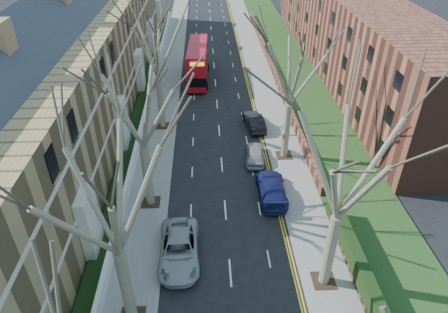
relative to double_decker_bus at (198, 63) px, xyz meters
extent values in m
cube|color=slate|center=(-3.87, -1.32, -2.03)|extent=(3.00, 102.00, 0.12)
cube|color=slate|center=(8.13, -1.32, -2.03)|extent=(3.00, 102.00, 0.12)
cube|color=#997C4E|center=(-11.67, -9.32, 2.91)|extent=(9.00, 78.00, 10.00)
cube|color=#32343D|center=(-11.67, -9.32, 8.91)|extent=(4.67, 78.00, 4.67)
cube|color=silver|center=(-7.22, -9.32, 1.41)|extent=(0.12, 78.00, 0.35)
cube|color=silver|center=(-7.22, -9.32, 4.91)|extent=(0.12, 78.00, 0.35)
cube|color=brown|center=(19.63, 2.68, 2.91)|extent=(8.00, 54.00, 10.00)
cube|color=brown|center=(9.83, 2.68, -1.52)|extent=(0.35, 54.00, 0.90)
cube|color=white|center=(-5.52, -9.32, -1.47)|extent=(0.30, 78.00, 1.00)
cube|color=#1E3C15|center=(12.63, -1.32, -1.94)|extent=(6.00, 102.00, 0.06)
cylinder|color=#776F55|center=(-3.57, -34.32, 0.65)|extent=(0.64, 0.64, 5.25)
cylinder|color=#776F55|center=(-3.57, -24.32, 0.57)|extent=(0.64, 0.64, 5.07)
cube|color=#2D2116|center=(-3.57, -24.32, -1.96)|extent=(1.40, 1.40, 0.05)
cylinder|color=#776F55|center=(-3.57, -12.32, 0.65)|extent=(0.60, 0.60, 5.25)
cube|color=#2D2116|center=(-3.57, -12.32, -1.96)|extent=(1.40, 1.40, 0.05)
cylinder|color=#776F55|center=(7.83, -32.32, 0.65)|extent=(0.64, 0.64, 5.25)
cube|color=#2D2116|center=(7.83, -32.32, -1.96)|extent=(1.40, 1.40, 0.05)
cylinder|color=#776F55|center=(7.83, -18.32, 0.57)|extent=(0.60, 0.60, 5.07)
cube|color=#2D2116|center=(7.83, -18.32, -1.96)|extent=(1.40, 1.40, 0.05)
cube|color=#AB0C1A|center=(0.00, 0.00, -0.73)|extent=(2.71, 10.22, 2.03)
cube|color=#AB0C1A|center=(0.00, 0.00, 1.21)|extent=(2.69, 9.71, 1.84)
cube|color=black|center=(0.00, 0.00, -0.31)|extent=(2.70, 9.41, 0.83)
cube|color=black|center=(0.00, 0.00, 1.30)|extent=(2.69, 9.21, 0.83)
imported|color=#9A9B9F|center=(-1.11, -29.90, -1.31)|extent=(2.70, 5.65, 1.55)
imported|color=navy|center=(5.83, -23.86, -1.33)|extent=(2.26, 5.32, 1.53)
imported|color=#96989E|center=(5.14, -18.80, -1.40)|extent=(2.09, 4.22, 1.38)
imported|color=black|center=(5.69, -12.86, -1.36)|extent=(2.13, 4.59, 1.46)
camera|label=1|loc=(0.90, -48.19, 18.06)|focal=32.00mm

